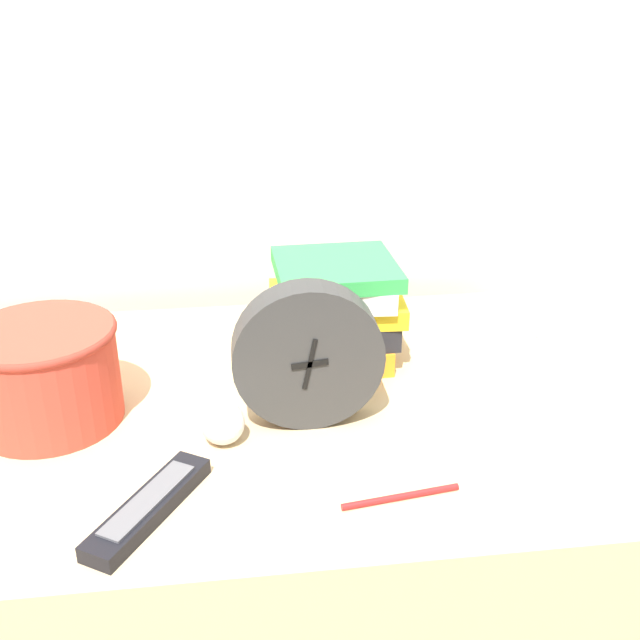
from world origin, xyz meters
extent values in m
cube|color=beige|center=(0.00, 0.76, 1.20)|extent=(6.00, 0.04, 2.40)
cube|color=tan|center=(0.00, 0.34, 0.38)|extent=(1.05, 0.69, 0.75)
cylinder|color=#333333|center=(0.12, 0.29, 0.85)|extent=(0.20, 0.05, 0.20)
cylinder|color=silver|center=(0.12, 0.27, 0.85)|extent=(0.18, 0.01, 0.18)
cube|color=black|center=(0.12, 0.26, 0.85)|extent=(0.05, 0.01, 0.01)
cube|color=black|center=(0.12, 0.26, 0.85)|extent=(0.02, 0.01, 0.07)
cylinder|color=black|center=(0.12, 0.26, 0.85)|extent=(0.01, 0.01, 0.01)
cube|color=orange|center=(0.17, 0.47, 0.77)|extent=(0.19, 0.18, 0.04)
cube|color=#232328|center=(0.18, 0.45, 0.81)|extent=(0.18, 0.14, 0.04)
cube|color=yellow|center=(0.18, 0.47, 0.84)|extent=(0.22, 0.16, 0.03)
cube|color=white|center=(0.18, 0.47, 0.88)|extent=(0.18, 0.17, 0.03)
cube|color=green|center=(0.18, 0.47, 0.90)|extent=(0.19, 0.18, 0.02)
cylinder|color=#C63D2D|center=(-0.23, 0.33, 0.82)|extent=(0.19, 0.19, 0.14)
torus|color=#9F3024|center=(-0.23, 0.33, 0.89)|extent=(0.20, 0.20, 0.01)
cube|color=black|center=(-0.09, 0.11, 0.76)|extent=(0.14, 0.19, 0.02)
cube|color=#59595E|center=(-0.09, 0.11, 0.78)|extent=(0.10, 0.14, 0.00)
sphere|color=white|center=(0.00, 0.25, 0.78)|extent=(0.06, 0.06, 0.06)
cylinder|color=#B21E1E|center=(0.20, 0.10, 0.76)|extent=(0.14, 0.03, 0.01)
camera|label=1|loc=(0.02, -0.58, 1.31)|focal=42.00mm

